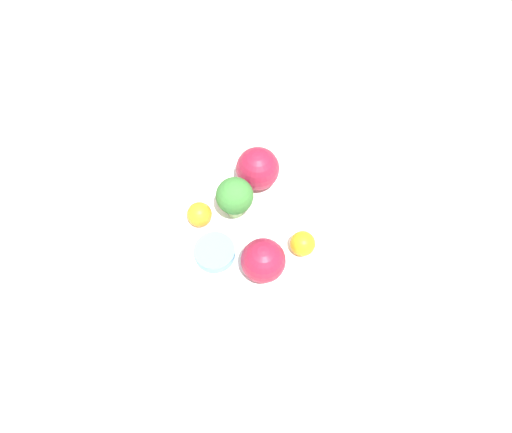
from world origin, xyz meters
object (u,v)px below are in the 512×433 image
Objects in this scene: orange_back at (199,214)px; bowl at (256,225)px; apple_red at (263,261)px; broccoli at (235,197)px; orange_front at (305,241)px; apple_green at (258,169)px; small_cup at (215,252)px.

bowl is at bearing 36.61° from orange_back.
apple_red reaches higher than bowl.
orange_front is at bearing 5.75° from broccoli.
bowl is at bearing -56.11° from apple_green.
orange_front is at bearing 41.85° from small_cup.
orange_back is (-0.03, -0.10, -0.01)m from apple_green.
broccoli is 1.18× the size of apple_red.
apple_green is 0.13m from orange_front.
broccoli reaches higher than orange_back.
apple_red is 1.06× the size of small_cup.
orange_back is at bearing -143.39° from bowl.
small_cup is (0.05, -0.03, -0.01)m from orange_back.
apple_red is (0.08, -0.05, -0.01)m from broccoli.
apple_green is 1.82× the size of orange_front.
small_cup is (0.02, -0.07, -0.03)m from broccoli.
broccoli is 0.06m from apple_green.
broccoli is at bearing 51.95° from orange_back.
apple_green is (-0.01, 0.06, -0.01)m from broccoli.
bowl is 6.61× the size of orange_back.
broccoli is at bearing -168.68° from bowl.
orange_back is (-0.12, 0.01, -0.01)m from apple_red.
apple_red is at bearing 17.51° from small_cup.
apple_green is at bearing 128.72° from apple_red.
bowl is at bearing 11.32° from broccoli.
orange_front is 0.12m from small_cup.
small_cup is (0.02, -0.13, -0.02)m from apple_green.
small_cup is at bearing -138.15° from orange_front.
apple_green is 1.13× the size of small_cup.
orange_front is (0.03, 0.06, -0.01)m from apple_red.
apple_red is at bearing -47.08° from bowl.
apple_red reaches higher than orange_back.
orange_back is (-0.03, -0.04, -0.02)m from broccoli.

